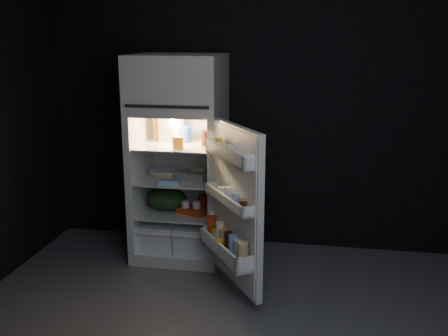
% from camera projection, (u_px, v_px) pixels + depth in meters
% --- Properties ---
extents(wall_back, '(4.00, 0.00, 2.70)m').
position_uv_depth(wall_back, '(265.00, 102.00, 4.71)').
color(wall_back, black).
rests_on(wall_back, ground).
extents(wall_front, '(4.00, 0.00, 2.70)m').
position_uv_depth(wall_front, '(141.00, 255.00, 1.47)').
color(wall_front, black).
rests_on(wall_front, ground).
extents(refrigerator, '(0.76, 0.71, 1.78)m').
position_uv_depth(refrigerator, '(180.00, 150.00, 4.57)').
color(refrigerator, silver).
rests_on(refrigerator, ground).
extents(fridge_door, '(0.56, 0.70, 1.22)m').
position_uv_depth(fridge_door, '(234.00, 210.00, 3.88)').
color(fridge_door, silver).
rests_on(fridge_door, ground).
extents(milk_jug, '(0.21, 0.21, 0.24)m').
position_uv_depth(milk_jug, '(171.00, 128.00, 4.57)').
color(milk_jug, white).
rests_on(milk_jug, refrigerator).
extents(mayo_jar, '(0.12, 0.12, 0.14)m').
position_uv_depth(mayo_jar, '(186.00, 134.00, 4.55)').
color(mayo_jar, '#1C489C').
rests_on(mayo_jar, refrigerator).
extents(jam_jar, '(0.14, 0.14, 0.13)m').
position_uv_depth(jam_jar, '(208.00, 138.00, 4.42)').
color(jam_jar, black).
rests_on(jam_jar, refrigerator).
extents(amber_bottle, '(0.09, 0.09, 0.22)m').
position_uv_depth(amber_bottle, '(157.00, 128.00, 4.63)').
color(amber_bottle, '#C4551F').
rests_on(amber_bottle, refrigerator).
extents(small_carton, '(0.09, 0.07, 0.10)m').
position_uv_depth(small_carton, '(178.00, 143.00, 4.30)').
color(small_carton, orange).
rests_on(small_carton, refrigerator).
extents(egg_carton, '(0.31, 0.20, 0.07)m').
position_uv_depth(egg_carton, '(192.00, 176.00, 4.48)').
color(egg_carton, gray).
rests_on(egg_carton, refrigerator).
extents(pie, '(0.31, 0.31, 0.04)m').
position_uv_depth(pie, '(166.00, 172.00, 4.66)').
color(pie, tan).
rests_on(pie, refrigerator).
extents(flat_package, '(0.18, 0.10, 0.04)m').
position_uv_depth(flat_package, '(169.00, 182.00, 4.36)').
color(flat_package, '#81A8C8').
rests_on(flat_package, refrigerator).
extents(wrapped_pkg, '(0.14, 0.12, 0.05)m').
position_uv_depth(wrapped_pkg, '(199.00, 171.00, 4.70)').
color(wrapped_pkg, '#F6EECA').
rests_on(wrapped_pkg, refrigerator).
extents(produce_bag, '(0.41, 0.37, 0.20)m').
position_uv_depth(produce_bag, '(167.00, 199.00, 4.64)').
color(produce_bag, '#193815').
rests_on(produce_bag, refrigerator).
extents(yogurt_tray, '(0.30, 0.23, 0.05)m').
position_uv_depth(yogurt_tray, '(192.00, 210.00, 4.56)').
color(yogurt_tray, red).
rests_on(yogurt_tray, refrigerator).
extents(small_can_red, '(0.08, 0.08, 0.09)m').
position_uv_depth(small_can_red, '(202.00, 200.00, 4.77)').
color(small_can_red, red).
rests_on(small_can_red, refrigerator).
extents(small_can_silver, '(0.08, 0.08, 0.09)m').
position_uv_depth(small_can_silver, '(210.00, 201.00, 4.74)').
color(small_can_silver, silver).
rests_on(small_can_silver, refrigerator).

